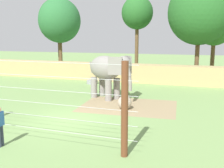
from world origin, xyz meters
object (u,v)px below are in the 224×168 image
Objects in this scene: zookeeper at (0,125)px; water_tub at (92,82)px; enrichment_ball at (125,102)px; elephant at (108,70)px.

zookeeper reaches higher than water_tub.
enrichment_ball reaches higher than water_tub.
elephant is at bearing 81.98° from zookeeper.
elephant reaches higher than water_tub.
elephant is 4.57× the size of enrichment_ball.
water_tub is at bearing 125.24° from enrichment_ball.
elephant is at bearing -56.61° from water_tub.
zookeeper is at bearing -98.02° from elephant.
elephant is 6.85m from water_tub.
enrichment_ball is (1.92, -2.35, -1.68)m from elephant.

